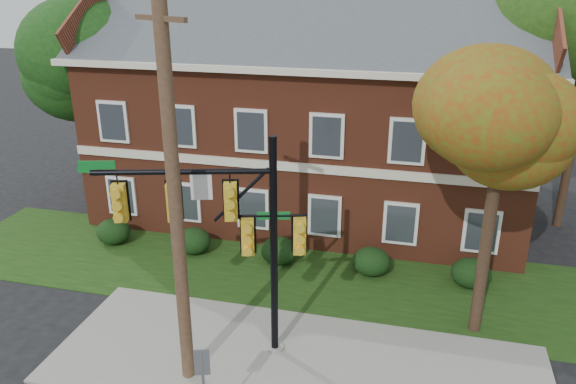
% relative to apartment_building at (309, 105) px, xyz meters
% --- Properties ---
extents(sidewalk, '(14.00, 5.00, 0.08)m').
position_rel_apartment_building_xyz_m(sidewalk, '(2.00, -10.95, -4.95)').
color(sidewalk, gray).
rests_on(sidewalk, ground).
extents(grass_strip, '(30.00, 6.00, 0.04)m').
position_rel_apartment_building_xyz_m(grass_strip, '(2.00, -5.95, -4.97)').
color(grass_strip, '#193811').
rests_on(grass_strip, ground).
extents(apartment_building, '(18.80, 8.80, 9.74)m').
position_rel_apartment_building_xyz_m(apartment_building, '(0.00, 0.00, 0.00)').
color(apartment_building, brown).
rests_on(apartment_building, ground).
extents(hedge_far_left, '(1.40, 1.26, 1.05)m').
position_rel_apartment_building_xyz_m(hedge_far_left, '(-7.00, -5.25, -4.46)').
color(hedge_far_left, black).
rests_on(hedge_far_left, ground).
extents(hedge_left, '(1.40, 1.26, 1.05)m').
position_rel_apartment_building_xyz_m(hedge_left, '(-3.50, -5.25, -4.46)').
color(hedge_left, black).
rests_on(hedge_left, ground).
extents(hedge_center, '(1.40, 1.26, 1.05)m').
position_rel_apartment_building_xyz_m(hedge_center, '(0.00, -5.25, -4.46)').
color(hedge_center, black).
rests_on(hedge_center, ground).
extents(hedge_right, '(1.40, 1.26, 1.05)m').
position_rel_apartment_building_xyz_m(hedge_right, '(3.50, -5.25, -4.46)').
color(hedge_right, black).
rests_on(hedge_right, ground).
extents(hedge_far_right, '(1.40, 1.26, 1.05)m').
position_rel_apartment_building_xyz_m(hedge_far_right, '(7.00, -5.25, -4.46)').
color(hedge_far_right, black).
rests_on(hedge_far_right, ground).
extents(tree_near_right, '(4.50, 4.25, 8.58)m').
position_rel_apartment_building_xyz_m(tree_near_right, '(7.22, -8.09, 1.68)').
color(tree_near_right, black).
rests_on(tree_near_right, ground).
extents(tree_left_rear, '(5.40, 5.10, 8.88)m').
position_rel_apartment_building_xyz_m(tree_left_rear, '(-9.73, -1.12, 1.69)').
color(tree_left_rear, black).
rests_on(tree_left_rear, ground).
extents(tree_far_rear, '(6.84, 6.46, 11.52)m').
position_rel_apartment_building_xyz_m(tree_far_rear, '(1.34, 7.84, 3.86)').
color(tree_far_rear, black).
rests_on(tree_far_rear, ground).
extents(traffic_signal, '(5.69, 1.74, 6.55)m').
position_rel_apartment_building_xyz_m(traffic_signal, '(0.12, -10.77, -0.92)').
color(traffic_signal, gray).
rests_on(traffic_signal, ground).
extents(utility_pole, '(1.50, 0.77, 10.28)m').
position_rel_apartment_building_xyz_m(utility_pole, '(-0.76, -12.12, 0.23)').
color(utility_pole, '#453020').
rests_on(utility_pole, ground).
extents(sign_post, '(0.36, 0.15, 2.48)m').
position_rel_apartment_building_xyz_m(sign_post, '(0.50, -13.95, -3.30)').
color(sign_post, slate).
rests_on(sign_post, ground).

